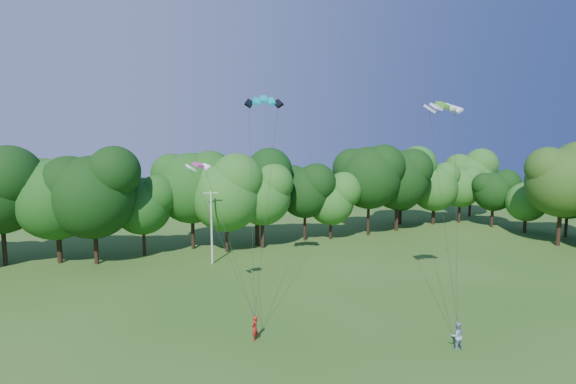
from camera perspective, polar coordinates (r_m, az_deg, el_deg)
name	(u,v)px	position (r m, az deg, el deg)	size (l,w,h in m)	color
utility_pole	(212,227)	(49.28, -9.69, -4.36)	(1.50, 0.72, 8.01)	silver
kite_flyer_left	(255,328)	(32.11, -4.25, -16.85)	(0.62, 0.41, 1.71)	#B11D16
kite_flyer_right	(457,336)	(32.70, 20.64, -16.71)	(0.91, 0.70, 1.86)	#8FA5C7
kite_teal	(264,99)	(39.40, -3.12, 11.70)	(3.40, 2.30, 0.74)	#05A3A7
kite_green	(443,105)	(35.78, 19.03, 10.45)	(2.83, 1.65, 0.56)	#43B71B
kite_pink	(198,165)	(33.98, -11.38, 3.44)	(1.91, 1.29, 0.35)	#C93786
tree_back_center	(257,180)	(56.38, -3.99, 1.51)	(9.17, 9.17, 13.34)	black
tree_back_east	(402,175)	(72.26, 14.24, 2.10)	(8.52, 8.52, 12.40)	black
tree_flank_east	(563,178)	(65.59, 31.52, 1.54)	(9.52, 9.52, 13.84)	#3A2017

